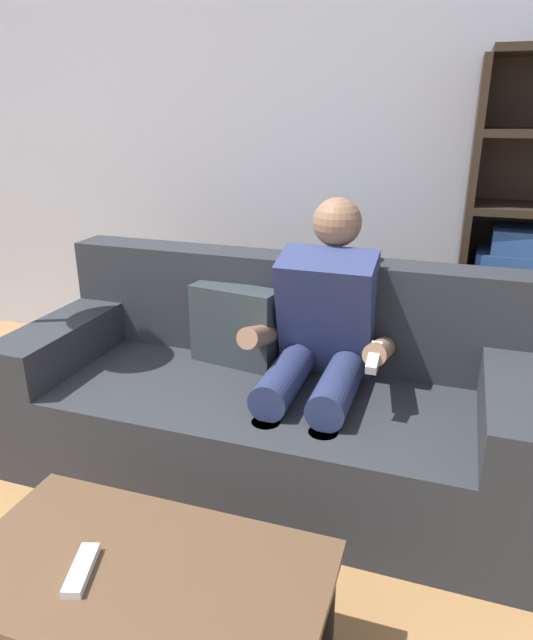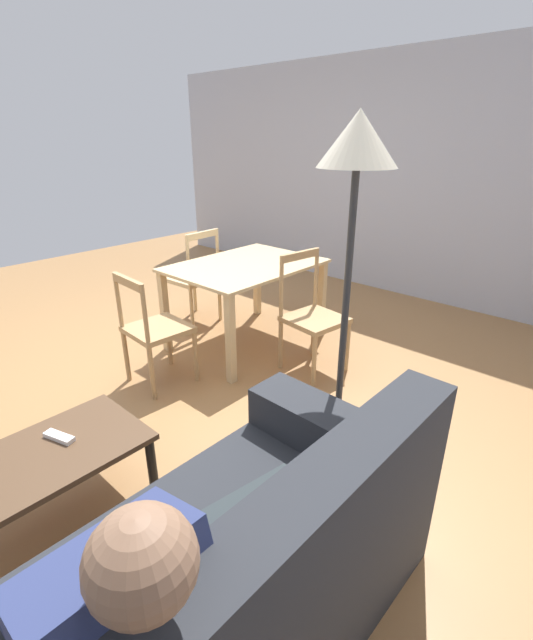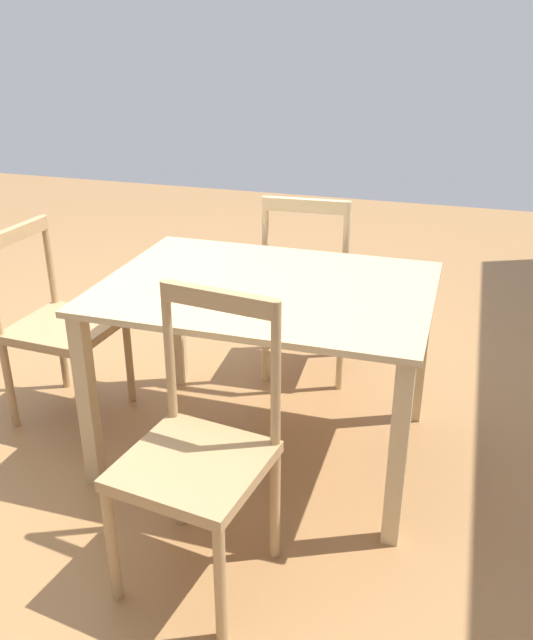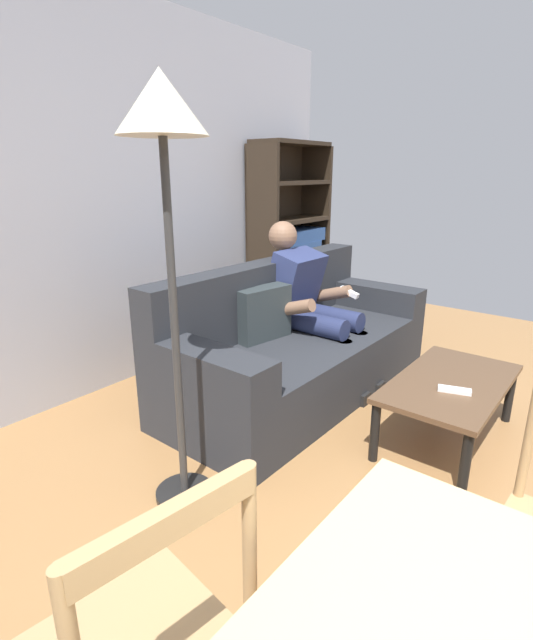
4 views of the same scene
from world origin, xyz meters
name	(u,v)px [view 3 (image 3 of 4)]	position (x,y,z in m)	size (l,w,h in m)	color
ground_plane	(124,392)	(0.00, 0.00, 0.00)	(8.37, 8.37, 0.00)	#9E7042
dining_table	(266,311)	(-0.81, 0.23, 0.64)	(1.27, 0.93, 0.75)	#D1B27F
dining_chair_near_wall	(198,456)	(-0.81, 0.96, 0.46)	(0.47, 0.47, 0.95)	tan
dining_chair_facing_couch	(59,326)	(0.16, 0.23, 0.44)	(0.45, 0.45, 0.88)	tan
dining_chair_by_doorway	(310,287)	(-0.81, -0.50, 0.46)	(0.44, 0.44, 0.95)	#D1B27F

